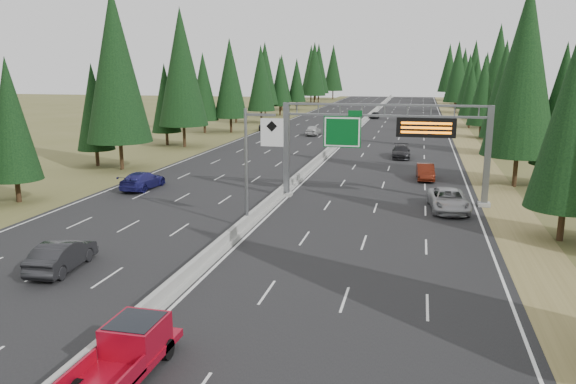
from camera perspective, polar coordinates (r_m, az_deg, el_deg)
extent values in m
cube|color=black|center=(91.15, 6.20, 5.72)|extent=(32.00, 260.00, 0.08)
cube|color=olive|center=(90.74, 17.47, 5.19)|extent=(3.60, 260.00, 0.06)
cube|color=brown|center=(94.96, -4.57, 6.02)|extent=(3.60, 260.00, 0.06)
cube|color=gray|center=(91.13, 6.21, 5.84)|extent=(0.70, 260.00, 0.30)
cube|color=gray|center=(91.08, 6.21, 6.09)|extent=(0.30, 260.00, 0.60)
cube|color=slate|center=(46.59, -0.16, 4.28)|extent=(0.45, 0.45, 7.80)
cube|color=gray|center=(47.26, -0.16, -0.22)|extent=(0.90, 0.90, 0.30)
cube|color=slate|center=(45.65, 19.62, 3.39)|extent=(0.45, 0.45, 7.80)
cube|color=gray|center=(46.34, 19.28, -1.19)|extent=(0.90, 0.90, 0.30)
cube|color=slate|center=(45.04, 9.81, 8.71)|extent=(15.85, 0.35, 0.16)
cube|color=slate|center=(45.10, 9.77, 7.65)|extent=(15.85, 0.35, 0.16)
cube|color=#054C19|center=(45.29, 5.53, 6.10)|extent=(3.00, 0.10, 2.50)
cube|color=silver|center=(45.23, 5.52, 6.09)|extent=(2.85, 0.02, 2.35)
cube|color=#054C19|center=(45.03, 6.84, 7.95)|extent=(1.10, 0.10, 0.45)
cube|color=black|center=(44.79, 13.85, 6.37)|extent=(4.50, 0.40, 1.50)
cube|color=orange|center=(44.54, 13.87, 6.79)|extent=(3.80, 0.02, 0.18)
cube|color=orange|center=(44.57, 13.85, 6.34)|extent=(3.80, 0.02, 0.18)
cube|color=orange|center=(44.61, 13.83, 5.89)|extent=(3.80, 0.02, 0.18)
cylinder|color=slate|center=(37.14, -4.26, 2.31)|extent=(0.20, 0.20, 8.00)
cube|color=gray|center=(38.02, -4.16, -3.48)|extent=(0.50, 0.50, 0.20)
cube|color=slate|center=(36.39, -2.83, 7.84)|extent=(2.00, 0.15, 0.15)
cube|color=silver|center=(36.17, -1.64, 6.07)|extent=(1.50, 0.06, 1.80)
cylinder|color=black|center=(39.08, 26.00, -2.97)|extent=(0.40, 0.40, 2.12)
cone|color=black|center=(38.01, 26.95, 6.70)|extent=(4.76, 4.76, 11.11)
cylinder|color=black|center=(55.15, 22.08, 1.98)|extent=(0.40, 0.40, 2.90)
cone|color=black|center=(54.38, 22.87, 11.42)|extent=(6.54, 6.54, 15.25)
cylinder|color=black|center=(56.67, 25.45, 1.52)|extent=(0.40, 0.40, 2.07)
cone|color=black|center=(55.94, 26.07, 8.03)|extent=(4.66, 4.66, 10.86)
cylinder|color=black|center=(74.72, 20.64, 4.36)|extent=(0.40, 0.40, 2.24)
cone|color=black|center=(74.16, 21.06, 9.72)|extent=(5.04, 5.04, 11.76)
cylinder|color=black|center=(75.08, 23.27, 4.03)|extent=(0.40, 0.40, 1.85)
cone|color=black|center=(74.55, 23.65, 8.43)|extent=(4.17, 4.17, 9.72)
cylinder|color=black|center=(92.75, 18.96, 5.84)|extent=(0.40, 0.40, 2.01)
cone|color=black|center=(92.31, 19.23, 9.72)|extent=(4.53, 4.53, 10.57)
cylinder|color=black|center=(90.86, 21.81, 5.49)|extent=(0.40, 0.40, 1.97)
cone|color=black|center=(90.41, 22.13, 9.35)|extent=(4.43, 4.43, 10.33)
cylinder|color=black|center=(107.61, 17.91, 6.70)|extent=(0.40, 0.40, 1.88)
cone|color=black|center=(107.24, 18.12, 9.82)|extent=(4.23, 4.23, 9.87)
cylinder|color=black|center=(109.56, 20.21, 6.91)|extent=(0.40, 0.40, 2.95)
cone|color=black|center=(109.18, 20.58, 11.72)|extent=(6.64, 6.64, 15.49)
cylinder|color=black|center=(127.59, 17.69, 7.59)|extent=(0.40, 0.40, 2.19)
cone|color=black|center=(127.27, 17.90, 10.66)|extent=(4.93, 4.93, 11.51)
cylinder|color=black|center=(128.45, 19.23, 7.53)|extent=(0.40, 0.40, 2.26)
cone|color=black|center=(128.12, 19.45, 10.68)|extent=(5.09, 5.09, 11.88)
cylinder|color=black|center=(142.27, 16.65, 8.21)|extent=(0.40, 0.40, 2.73)
cone|color=black|center=(141.97, 16.86, 11.64)|extent=(6.14, 6.14, 14.33)
cylinder|color=black|center=(144.92, 18.41, 8.05)|extent=(0.40, 0.40, 2.15)
cone|color=black|center=(144.63, 18.60, 10.69)|extent=(4.83, 4.83, 11.27)
cylinder|color=black|center=(163.55, 16.68, 8.53)|extent=(0.40, 0.40, 1.81)
cone|color=black|center=(163.31, 16.80, 10.50)|extent=(4.07, 4.07, 9.49)
cylinder|color=black|center=(161.50, 18.20, 8.58)|extent=(0.40, 0.40, 2.88)
cone|color=black|center=(161.24, 18.42, 11.77)|extent=(6.49, 6.49, 15.15)
cylinder|color=black|center=(178.58, 16.59, 8.97)|extent=(0.40, 0.40, 2.75)
cone|color=black|center=(178.35, 16.76, 11.73)|extent=(6.19, 6.19, 14.45)
cylinder|color=black|center=(179.22, 17.73, 8.84)|extent=(0.40, 0.40, 2.31)
cone|color=black|center=(178.98, 17.89, 11.14)|extent=(5.20, 5.20, 12.13)
cylinder|color=black|center=(197.75, 15.88, 9.34)|extent=(0.40, 0.40, 2.99)
cone|color=black|center=(197.54, 16.04, 12.04)|extent=(6.73, 6.73, 15.71)
cylinder|color=black|center=(198.77, 17.31, 9.23)|extent=(0.40, 0.40, 2.79)
cone|color=black|center=(198.56, 17.47, 11.74)|extent=(6.27, 6.27, 14.63)
cylinder|color=black|center=(50.29, -25.73, 0.11)|extent=(0.40, 0.40, 1.85)
cone|color=black|center=(49.51, -26.36, 6.66)|extent=(4.16, 4.16, 9.72)
cylinder|color=black|center=(62.40, -16.56, 3.55)|extent=(0.40, 0.40, 3.02)
cone|color=black|center=(61.73, -17.11, 12.22)|extent=(6.78, 6.78, 15.83)
cylinder|color=black|center=(65.92, -18.80, 3.32)|extent=(0.40, 0.40, 1.79)
cone|color=black|center=(65.33, -19.14, 8.18)|extent=(4.04, 4.04, 9.42)
cylinder|color=black|center=(78.79, -10.49, 5.60)|extent=(0.40, 0.40, 2.97)
cone|color=black|center=(78.27, -10.76, 12.37)|extent=(6.69, 6.69, 15.62)
cylinder|color=black|center=(81.48, -12.18, 5.34)|extent=(0.40, 0.40, 1.81)
cone|color=black|center=(81.00, -12.37, 9.32)|extent=(4.08, 4.08, 9.52)
cylinder|color=black|center=(95.97, -5.81, 6.79)|extent=(0.40, 0.40, 2.49)
cone|color=black|center=(95.53, -5.91, 11.43)|extent=(5.60, 5.60, 13.06)
cylinder|color=black|center=(95.74, -8.46, 6.59)|extent=(0.40, 0.40, 2.12)
cone|color=black|center=(95.30, -8.59, 10.56)|extent=(4.77, 4.77, 11.13)
cylinder|color=black|center=(112.35, -2.72, 7.64)|extent=(0.40, 0.40, 2.43)
cone|color=black|center=(111.97, -2.76, 11.51)|extent=(5.46, 5.46, 12.74)
cylinder|color=black|center=(113.24, -5.29, 7.47)|extent=(0.40, 0.40, 1.76)
cone|color=black|center=(112.90, -5.35, 10.25)|extent=(3.96, 3.96, 9.25)
cylinder|color=black|center=(131.48, -0.81, 8.28)|extent=(0.40, 0.40, 2.14)
cone|color=black|center=(131.16, -0.82, 11.20)|extent=(4.81, 4.81, 11.22)
cylinder|color=black|center=(128.81, -2.32, 8.30)|extent=(0.40, 0.40, 2.64)
cone|color=black|center=(128.48, -2.35, 11.97)|extent=(5.93, 5.93, 13.85)
cylinder|color=black|center=(148.66, 0.88, 8.76)|extent=(0.40, 0.40, 2.12)
cone|color=black|center=(148.38, 0.89, 11.32)|extent=(4.77, 4.77, 11.13)
cylinder|color=black|center=(146.66, -0.64, 8.74)|extent=(0.40, 0.40, 2.28)
cone|color=black|center=(146.38, -0.64, 11.52)|extent=(5.12, 5.12, 11.95)
cylinder|color=black|center=(165.81, 2.69, 9.27)|extent=(0.40, 0.40, 2.90)
cone|color=black|center=(165.56, 2.72, 12.40)|extent=(6.52, 6.52, 15.22)
cylinder|color=black|center=(166.49, 1.00, 9.10)|extent=(0.40, 0.40, 1.79)
cone|color=black|center=(166.26, 1.00, 11.03)|extent=(4.04, 4.04, 9.42)
cylinder|color=black|center=(180.62, 3.10, 9.53)|extent=(0.40, 0.40, 2.93)
cone|color=black|center=(180.39, 3.14, 12.43)|extent=(6.59, 6.59, 15.38)
cylinder|color=black|center=(181.00, 2.34, 9.53)|extent=(0.40, 0.40, 2.87)
cone|color=black|center=(180.77, 2.36, 12.36)|extent=(6.45, 6.45, 15.04)
cylinder|color=black|center=(199.65, 4.57, 9.79)|extent=(0.40, 0.40, 3.01)
cone|color=black|center=(199.45, 4.62, 12.49)|extent=(6.78, 6.78, 15.81)
cylinder|color=black|center=(198.99, 2.81, 9.70)|extent=(0.40, 0.40, 2.26)
cone|color=black|center=(198.78, 2.83, 11.73)|extent=(5.08, 5.08, 11.85)
imported|color=#9F9FA3|center=(43.98, 15.99, -0.78)|extent=(3.25, 6.10, 1.63)
cylinder|color=black|center=(22.64, -16.12, -14.64)|extent=(0.29, 0.78, 0.78)
cylinder|color=black|center=(21.94, -12.22, -15.34)|extent=(0.29, 0.78, 0.78)
cube|color=maroon|center=(21.01, -16.23, -16.44)|extent=(1.94, 5.43, 0.29)
cube|color=maroon|center=(21.38, -15.17, -13.80)|extent=(1.84, 2.13, 1.07)
cube|color=black|center=(21.25, -15.22, -13.10)|extent=(1.65, 1.84, 0.53)
cube|color=maroon|center=(20.23, -20.75, -16.88)|extent=(0.10, 2.33, 0.58)
cube|color=maroon|center=(19.35, -15.98, -17.96)|extent=(0.10, 2.33, 0.58)
imported|color=#176538|center=(82.64, 6.53, 5.59)|extent=(2.26, 4.65, 1.53)
imported|color=#50170B|center=(55.73, 13.78, 2.00)|extent=(1.83, 4.64, 1.50)
imported|color=black|center=(68.84, 11.42, 4.04)|extent=(2.34, 5.27, 1.50)
imported|color=white|center=(114.45, 12.01, 7.22)|extent=(2.48, 4.75, 1.28)
imported|color=black|center=(123.14, 8.81, 7.73)|extent=(1.81, 4.25, 1.43)
imported|color=black|center=(32.30, -21.98, -5.99)|extent=(2.18, 5.02, 1.61)
imported|color=navy|center=(51.54, -14.55, 1.16)|extent=(2.39, 5.47, 1.56)
imported|color=#B7B7B7|center=(90.79, 2.59, 6.29)|extent=(2.03, 4.78, 1.61)
imported|color=black|center=(98.49, -1.89, 6.77)|extent=(2.65, 5.68, 1.57)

